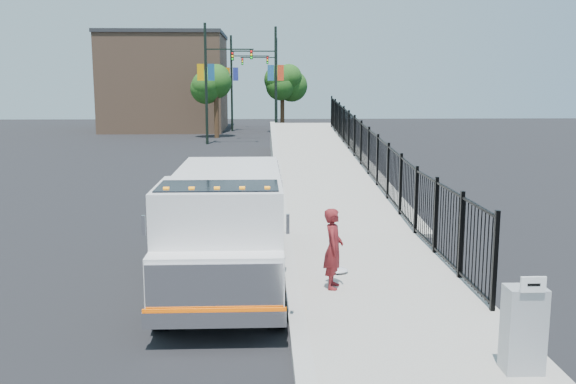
{
  "coord_description": "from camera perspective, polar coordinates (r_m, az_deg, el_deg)",
  "views": [
    {
      "loc": [
        -0.56,
        -12.91,
        4.21
      ],
      "look_at": [
        0.0,
        2.0,
        1.63
      ],
      "focal_mm": 40.0,
      "sensor_mm": 36.0,
      "label": 1
    }
  ],
  "objects": [
    {
      "name": "iron_fence",
      "position": [
        25.46,
        7.15,
        2.27
      ],
      "size": [
        0.1,
        28.0,
        1.8
      ],
      "primitive_type": "cube",
      "color": "black",
      "rests_on": "ground"
    },
    {
      "name": "debris",
      "position": [
        14.03,
        4.47,
        -6.93
      ],
      "size": [
        0.44,
        0.44,
        0.11
      ],
      "primitive_type": "ellipsoid",
      "color": "silver",
      "rests_on": "sidewalk"
    },
    {
      "name": "worker",
      "position": [
        12.82,
        4.06,
        -5.03
      ],
      "size": [
        0.49,
        0.65,
        1.62
      ],
      "primitive_type": "imported",
      "rotation": [
        0.0,
        0.0,
        1.39
      ],
      "color": "maroon",
      "rests_on": "sidewalk"
    },
    {
      "name": "arrow_sign",
      "position": [
        9.44,
        20.97,
        -7.68
      ],
      "size": [
        0.35,
        0.04,
        0.22
      ],
      "primitive_type": "cube",
      "color": "white",
      "rests_on": "utility_cabinet"
    },
    {
      "name": "light_pole_2",
      "position": [
        55.11,
        -4.72,
        9.95
      ],
      "size": [
        3.78,
        0.22,
        8.0
      ],
      "color": "black",
      "rests_on": "ground"
    },
    {
      "name": "truck",
      "position": [
        13.4,
        -5.56,
        -2.42
      ],
      "size": [
        2.42,
        7.18,
        2.46
      ],
      "rotation": [
        0.0,
        0.0,
        0.0
      ],
      "color": "black",
      "rests_on": "ground"
    },
    {
      "name": "light_pole_1",
      "position": [
        46.25,
        -1.48,
        10.01
      ],
      "size": [
        3.77,
        0.22,
        8.0
      ],
      "color": "black",
      "rests_on": "ground"
    },
    {
      "name": "sidewalk",
      "position": [
        11.93,
        10.18,
        -10.71
      ],
      "size": [
        3.55,
        12.0,
        0.12
      ],
      "primitive_type": "cube",
      "color": "#9E998E",
      "rests_on": "ground"
    },
    {
      "name": "tree_1",
      "position": [
        53.77,
        -0.51,
        9.52
      ],
      "size": [
        2.43,
        2.43,
        5.21
      ],
      "color": "#382314",
      "rests_on": "ground"
    },
    {
      "name": "curb",
      "position": [
        11.68,
        0.75,
        -10.91
      ],
      "size": [
        0.3,
        12.0,
        0.16
      ],
      "primitive_type": "cube",
      "color": "#ADAAA3",
      "rests_on": "ground"
    },
    {
      "name": "building",
      "position": [
        57.53,
        -10.75,
        9.44
      ],
      "size": [
        10.0,
        10.0,
        8.0
      ],
      "primitive_type": "cube",
      "color": "#8C664C",
      "rests_on": "ground"
    },
    {
      "name": "ramp",
      "position": [
        29.34,
        3.11,
        1.55
      ],
      "size": [
        3.95,
        24.06,
        3.19
      ],
      "primitive_type": "cube",
      "rotation": [
        0.06,
        0.0,
        0.0
      ],
      "color": "#9E998E",
      "rests_on": "ground"
    },
    {
      "name": "tree_2",
      "position": [
        60.33,
        -6.91,
        9.5
      ],
      "size": [
        2.54,
        2.54,
        5.27
      ],
      "color": "#382314",
      "rests_on": "ground"
    },
    {
      "name": "ground",
      "position": [
        13.59,
        0.31,
        -8.24
      ],
      "size": [
        120.0,
        120.0,
        0.0
      ],
      "primitive_type": "plane",
      "color": "black",
      "rests_on": "ground"
    },
    {
      "name": "light_pole_0",
      "position": [
        43.67,
        -6.9,
        9.95
      ],
      "size": [
        3.77,
        0.22,
        8.0
      ],
      "color": "black",
      "rests_on": "ground"
    },
    {
      "name": "tree_0",
      "position": [
        48.6,
        -6.42,
        9.44
      ],
      "size": [
        2.55,
        2.55,
        5.27
      ],
      "color": "#382314",
      "rests_on": "ground"
    },
    {
      "name": "light_pole_3",
      "position": [
        58.42,
        -1.34,
        9.97
      ],
      "size": [
        3.78,
        0.22,
        8.0
      ],
      "color": "black",
      "rests_on": "ground"
    },
    {
      "name": "utility_cabinet",
      "position": [
        9.87,
        20.2,
        -11.39
      ],
      "size": [
        0.55,
        0.4,
        1.25
      ],
      "primitive_type": "cube",
      "color": "gray",
      "rests_on": "sidewalk"
    }
  ]
}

